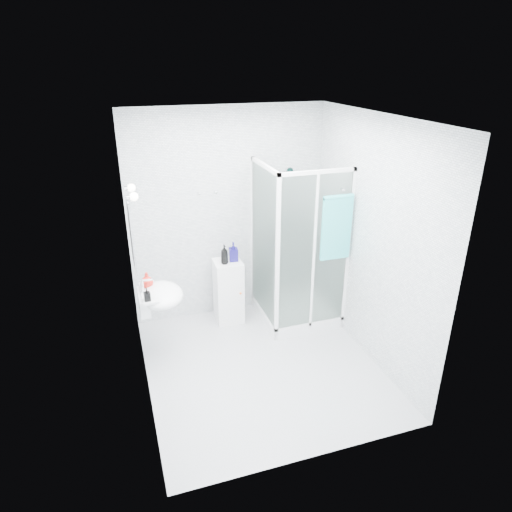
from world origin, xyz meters
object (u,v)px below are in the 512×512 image
object	(u,v)px
soap_dispenser_black	(147,295)
shampoo_bottle_b	(233,252)
storage_cabinet	(229,291)
hand_towel	(337,226)
shampoo_bottle_a	(224,254)
shower_enclosure	(293,289)
wall_basin	(158,296)
soap_dispenser_orange	(147,280)

from	to	relation	value
soap_dispenser_black	shampoo_bottle_b	bearing A→B (deg)	35.64
storage_cabinet	hand_towel	world-z (taller)	hand_towel
soap_dispenser_black	shampoo_bottle_a	bearing A→B (deg)	37.09
shampoo_bottle_a	shampoo_bottle_b	bearing A→B (deg)	22.25
shower_enclosure	hand_towel	distance (m)	1.06
wall_basin	shampoo_bottle_b	size ratio (longest dim) A/B	2.38
hand_towel	soap_dispenser_orange	size ratio (longest dim) A/B	4.49
wall_basin	hand_towel	bearing A→B (deg)	-2.47
storage_cabinet	hand_towel	bearing A→B (deg)	-30.88
storage_cabinet	shampoo_bottle_b	xyz separation A→B (m)	(0.08, 0.01, 0.52)
shampoo_bottle_a	wall_basin	bearing A→B (deg)	-147.18
wall_basin	soap_dispenser_black	distance (m)	0.26
shampoo_bottle_a	shampoo_bottle_b	xyz separation A→B (m)	(0.12, 0.05, -0.00)
shower_enclosure	storage_cabinet	bearing A→B (deg)	159.85
hand_towel	shampoo_bottle_a	bearing A→B (deg)	150.36
soap_dispenser_orange	soap_dispenser_black	world-z (taller)	soap_dispenser_orange
shampoo_bottle_b	soap_dispenser_black	bearing A→B (deg)	-144.36
shampoo_bottle_b	soap_dispenser_black	world-z (taller)	shampoo_bottle_b
shampoo_bottle_b	soap_dispenser_orange	distance (m)	1.18
wall_basin	soap_dispenser_black	size ratio (longest dim) A/B	4.16
wall_basin	soap_dispenser_orange	distance (m)	0.21
shampoo_bottle_b	soap_dispenser_orange	bearing A→B (deg)	-155.22
shower_enclosure	hand_towel	world-z (taller)	shower_enclosure
shower_enclosure	shampoo_bottle_b	size ratio (longest dim) A/B	8.51
wall_basin	soap_dispenser_black	world-z (taller)	wall_basin
shower_enclosure	soap_dispenser_orange	xyz separation A→B (m)	(-1.75, -0.21, 0.50)
wall_basin	shower_enclosure	bearing A→B (deg)	10.81
soap_dispenser_orange	shampoo_bottle_b	bearing A→B (deg)	24.78
hand_towel	shampoo_bottle_b	size ratio (longest dim) A/B	3.16
shower_enclosure	soap_dispenser_black	bearing A→B (deg)	-164.16
wall_basin	shampoo_bottle_b	xyz separation A→B (m)	(0.98, 0.60, 0.13)
shampoo_bottle_a	shampoo_bottle_b	world-z (taller)	shampoo_bottle_a
shampoo_bottle_a	soap_dispenser_black	world-z (taller)	shampoo_bottle_a
wall_basin	soap_dispenser_orange	xyz separation A→B (m)	(-0.09, 0.11, 0.15)
wall_basin	shampoo_bottle_b	world-z (taller)	shampoo_bottle_b
shower_enclosure	hand_towel	xyz separation A→B (m)	(0.32, -0.40, 0.93)
hand_towel	shampoo_bottle_a	world-z (taller)	hand_towel
shampoo_bottle_a	soap_dispenser_orange	size ratio (longest dim) A/B	1.44
soap_dispenser_orange	soap_dispenser_black	distance (m)	0.30
soap_dispenser_orange	soap_dispenser_black	bearing A→B (deg)	-95.78
soap_dispenser_orange	soap_dispenser_black	size ratio (longest dim) A/B	1.23
soap_dispenser_black	wall_basin	bearing A→B (deg)	56.66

